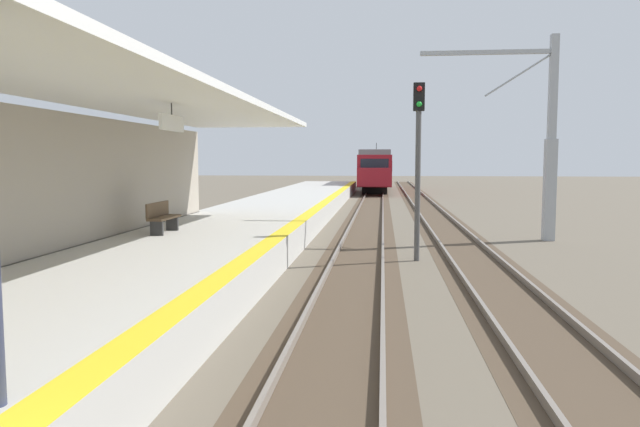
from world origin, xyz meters
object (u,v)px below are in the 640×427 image
at_px(approaching_train, 376,168).
at_px(catenary_pylon_far_side, 543,143).
at_px(rail_signal_post, 418,153).
at_px(platform_bench, 162,216).

xyz_separation_m(approaching_train, catenary_pylon_far_side, (6.51, -35.25, 1.43)).
bearing_deg(approaching_train, rail_signal_post, -87.57).
relative_size(approaching_train, platform_bench, 12.25).
xyz_separation_m(rail_signal_post, platform_bench, (-7.28, -1.32, -1.82)).
xyz_separation_m(approaching_train, rail_signal_post, (1.71, -40.26, 1.02)).
distance_m(rail_signal_post, platform_bench, 7.62).
height_order(rail_signal_post, catenary_pylon_far_side, catenary_pylon_far_side).
xyz_separation_m(rail_signal_post, catenary_pylon_far_side, (4.81, 5.02, 0.41)).
bearing_deg(platform_bench, catenary_pylon_far_side, 27.66).
distance_m(rail_signal_post, catenary_pylon_far_side, 6.96).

